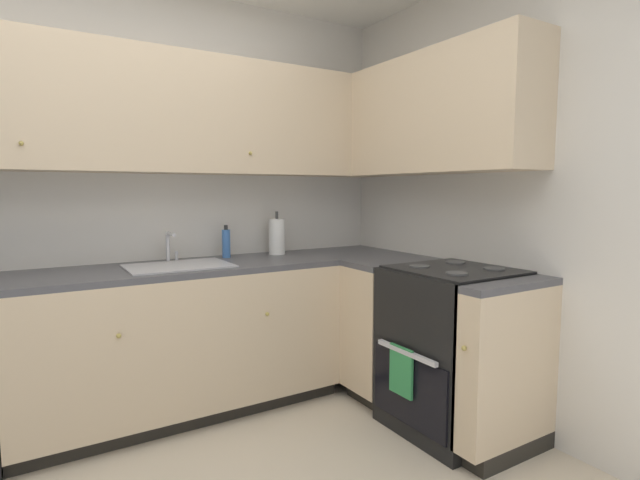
{
  "coord_description": "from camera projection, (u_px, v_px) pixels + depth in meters",
  "views": [
    {
      "loc": [
        -0.35,
        -1.47,
        1.32
      ],
      "look_at": [
        1.03,
        0.77,
        1.05
      ],
      "focal_mm": 27.25,
      "sensor_mm": 36.0,
      "label": 1
    }
  ],
  "objects": [
    {
      "name": "lower_cabinets_back",
      "position": [
        183.0,
        342.0,
        2.86
      ],
      "size": [
        1.82,
        0.62,
        0.85
      ],
      "color": "beige",
      "rests_on": "ground_plane"
    },
    {
      "name": "oven_range",
      "position": [
        454.0,
        348.0,
        2.69
      ],
      "size": [
        0.68,
        0.62,
        1.04
      ],
      "color": "black",
      "rests_on": "ground_plane"
    },
    {
      "name": "wall_right",
      "position": [
        556.0,
        201.0,
        2.45
      ],
      "size": [
        0.05,
        3.35,
        2.54
      ],
      "primitive_type": "cube",
      "color": "silver",
      "rests_on": "ground_plane"
    },
    {
      "name": "countertop_back",
      "position": [
        181.0,
        268.0,
        2.82
      ],
      "size": [
        3.02,
        0.6,
        0.03
      ],
      "primitive_type": "cube",
      "color": "#4C4C51",
      "rests_on": "lower_cabinets_back"
    },
    {
      "name": "upper_cabinets_back",
      "position": [
        141.0,
        112.0,
        2.76
      ],
      "size": [
        2.7,
        0.34,
        0.69
      ],
      "color": "beige"
    },
    {
      "name": "countertop_right",
      "position": [
        424.0,
        268.0,
        2.82
      ],
      "size": [
        0.6,
        1.1,
        0.03
      ],
      "color": "#4C4C51",
      "rests_on": "lower_cabinets_right"
    },
    {
      "name": "sink",
      "position": [
        179.0,
        273.0,
        2.78
      ],
      "size": [
        0.57,
        0.4,
        0.1
      ],
      "color": "#B7B7BC",
      "rests_on": "countertop_back"
    },
    {
      "name": "soap_bottle",
      "position": [
        226.0,
        243.0,
        3.14
      ],
      "size": [
        0.05,
        0.05,
        0.21
      ],
      "color": "#3F72BF",
      "rests_on": "countertop_back"
    },
    {
      "name": "wall_back",
      "position": [
        92.0,
        199.0,
        2.83
      ],
      "size": [
        3.95,
        0.05,
        2.54
      ],
      "primitive_type": "cube",
      "color": "silver",
      "rests_on": "ground_plane"
    },
    {
      "name": "lower_cabinets_right",
      "position": [
        423.0,
        342.0,
        2.87
      ],
      "size": [
        0.62,
        1.1,
        0.85
      ],
      "color": "beige",
      "rests_on": "ground_plane"
    },
    {
      "name": "faucet",
      "position": [
        170.0,
        244.0,
        2.94
      ],
      "size": [
        0.07,
        0.16,
        0.18
      ],
      "color": "silver",
      "rests_on": "countertop_back"
    },
    {
      "name": "paper_towel_roll",
      "position": [
        277.0,
        236.0,
        3.3
      ],
      "size": [
        0.11,
        0.11,
        0.3
      ],
      "color": "white",
      "rests_on": "countertop_back"
    },
    {
      "name": "upper_cabinets_right",
      "position": [
        419.0,
        118.0,
        2.99
      ],
      "size": [
        0.32,
        1.62,
        0.69
      ],
      "color": "beige"
    }
  ]
}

